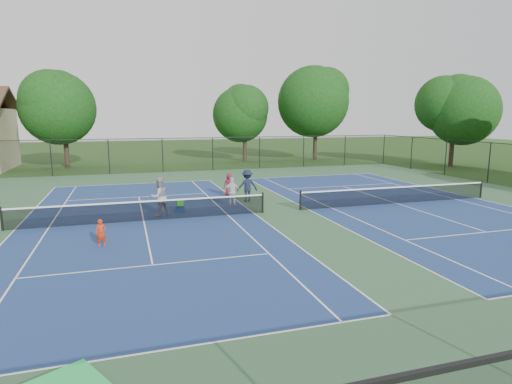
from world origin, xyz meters
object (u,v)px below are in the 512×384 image
object	(u,v)px
bystander_c	(229,185)
ball_hopper	(180,203)
tree_back_c	(245,111)
tree_side_e	(455,107)
tree_back_d	(316,99)
ball_crate	(180,209)
instructor	(159,197)
bystander_a	(232,192)
bystander_b	(247,186)
child_player	(101,233)
tree_back_a	(63,104)

from	to	relation	value
bystander_c	ball_hopper	world-z (taller)	bystander_c
tree_back_c	tree_side_e	xyz separation A→B (m)	(18.00, -11.00, 0.33)
tree_back_d	ball_crate	size ratio (longest dim) A/B	25.22
ball_hopper	instructor	bearing A→B (deg)	-148.84
bystander_a	bystander_b	bearing A→B (deg)	-139.60
child_player	ball_crate	world-z (taller)	child_player
instructor	bystander_a	distance (m)	4.14
tree_side_e	bystander_a	world-z (taller)	tree_side_e
ball_crate	ball_hopper	size ratio (longest dim) A/B	1.09
tree_back_a	ball_crate	distance (m)	24.58
instructor	tree_back_a	bearing A→B (deg)	-96.28
tree_back_a	ball_crate	world-z (taller)	tree_back_a
tree_back_c	instructor	distance (m)	26.99
child_player	bystander_c	distance (m)	11.07
tree_side_e	ball_crate	distance (m)	31.27
ball_crate	bystander_b	bearing A→B (deg)	21.67
tree_back_c	bystander_c	bearing A→B (deg)	-108.21
child_player	bystander_c	size ratio (longest dim) A/B	0.72
tree_back_a	bystander_b	xyz separation A→B (m)	(12.02, -20.88, -5.10)
instructor	ball_crate	world-z (taller)	instructor
tree_back_a	bystander_a	bearing A→B (deg)	-63.86
tree_back_d	tree_back_c	bearing A→B (deg)	172.87
tree_back_a	instructor	size ratio (longest dim) A/B	4.68
tree_back_a	bystander_c	distance (m)	22.89
tree_back_a	ball_hopper	bearing A→B (deg)	-70.64
bystander_b	ball_crate	xyz separation A→B (m)	(-4.11, -1.63, -0.78)
tree_back_c	bystander_a	size ratio (longest dim) A/B	5.08
bystander_c	ball_hopper	xyz separation A→B (m)	(-3.46, -3.37, -0.25)
bystander_c	tree_back_d	bearing A→B (deg)	-121.03
tree_back_d	tree_back_a	bearing A→B (deg)	-180.00
tree_back_a	tree_back_d	world-z (taller)	tree_back_d
tree_back_d	tree_side_e	world-z (taller)	tree_back_d
child_player	bystander_c	xyz separation A→B (m)	(7.09, 8.49, 0.21)
tree_back_c	ball_crate	world-z (taller)	tree_back_c
child_player	instructor	world-z (taller)	instructor
tree_side_e	bystander_a	distance (m)	28.35
ball_hopper	tree_back_a	bearing A→B (deg)	109.36
ball_crate	tree_back_a	bearing A→B (deg)	109.36
bystander_a	tree_side_e	bearing A→B (deg)	-158.62
tree_back_c	tree_back_d	size ratio (longest dim) A/B	0.81
tree_back_c	bystander_c	distance (m)	21.73
instructor	bystander_a	bearing A→B (deg)	172.73
tree_back_c	ball_crate	bearing A→B (deg)	-113.22
tree_side_e	bystander_b	distance (m)	26.78
ball_hopper	bystander_b	bearing A→B (deg)	21.67
bystander_b	bystander_c	distance (m)	1.86
tree_side_e	bystander_c	xyz separation A→B (m)	(-24.63, -9.15, -5.07)
tree_side_e	ball_hopper	size ratio (longest dim) A/B	23.46
tree_back_c	tree_side_e	world-z (taller)	tree_side_e
bystander_b	ball_crate	distance (m)	4.49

